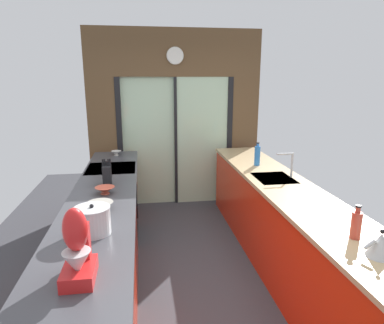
{
  "coord_description": "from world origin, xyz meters",
  "views": [
    {
      "loc": [
        -0.53,
        -2.85,
        1.99
      ],
      "look_at": [
        0.01,
        0.76,
        1.08
      ],
      "focal_mm": 31.8,
      "sensor_mm": 36.0,
      "label": 1
    }
  ],
  "objects_px": {
    "stand_mixer": "(78,252)",
    "soap_bottle_near": "(356,224)",
    "mixing_bowl_mid": "(105,190)",
    "stock_pot": "(93,220)",
    "knife_block": "(107,175)",
    "soap_bottle_far": "(257,155)",
    "mixing_bowl_near": "(100,206)",
    "oven_range": "(113,204)",
    "kettle": "(381,245)",
    "mixing_bowl_far": "(116,153)"
  },
  "relations": [
    {
      "from": "mixing_bowl_far",
      "to": "knife_block",
      "type": "distance_m",
      "value": 1.38
    },
    {
      "from": "oven_range",
      "to": "mixing_bowl_mid",
      "type": "distance_m",
      "value": 1.09
    },
    {
      "from": "oven_range",
      "to": "soap_bottle_far",
      "type": "xyz_separation_m",
      "value": [
        1.8,
        -0.14,
        0.59
      ]
    },
    {
      "from": "oven_range",
      "to": "kettle",
      "type": "relative_size",
      "value": 3.82
    },
    {
      "from": "mixing_bowl_far",
      "to": "soap_bottle_far",
      "type": "xyz_separation_m",
      "value": [
        1.78,
        -0.82,
        0.09
      ]
    },
    {
      "from": "mixing_bowl_mid",
      "to": "stock_pot",
      "type": "height_order",
      "value": "stock_pot"
    },
    {
      "from": "mixing_bowl_near",
      "to": "kettle",
      "type": "relative_size",
      "value": 0.9
    },
    {
      "from": "mixing_bowl_mid",
      "to": "soap_bottle_near",
      "type": "bearing_deg",
      "value": -33.76
    },
    {
      "from": "kettle",
      "to": "soap_bottle_far",
      "type": "height_order",
      "value": "soap_bottle_far"
    },
    {
      "from": "oven_range",
      "to": "mixing_bowl_mid",
      "type": "height_order",
      "value": "mixing_bowl_mid"
    },
    {
      "from": "knife_block",
      "to": "soap_bottle_far",
      "type": "relative_size",
      "value": 0.95
    },
    {
      "from": "stock_pot",
      "to": "knife_block",
      "type": "bearing_deg",
      "value": 90.0
    },
    {
      "from": "oven_range",
      "to": "knife_block",
      "type": "bearing_deg",
      "value": -88.48
    },
    {
      "from": "soap_bottle_far",
      "to": "oven_range",
      "type": "bearing_deg",
      "value": 175.62
    },
    {
      "from": "knife_block",
      "to": "mixing_bowl_far",
      "type": "bearing_deg",
      "value": 90.0
    },
    {
      "from": "oven_range",
      "to": "mixing_bowl_near",
      "type": "relative_size",
      "value": 4.22
    },
    {
      "from": "knife_block",
      "to": "stand_mixer",
      "type": "distance_m",
      "value": 1.69
    },
    {
      "from": "mixing_bowl_far",
      "to": "soap_bottle_near",
      "type": "distance_m",
      "value": 3.35
    },
    {
      "from": "mixing_bowl_far",
      "to": "soap_bottle_far",
      "type": "distance_m",
      "value": 1.96
    },
    {
      "from": "oven_range",
      "to": "kettle",
      "type": "xyz_separation_m",
      "value": [
        1.8,
        -2.4,
        0.54
      ]
    },
    {
      "from": "stock_pot",
      "to": "mixing_bowl_near",
      "type": "bearing_deg",
      "value": 90.0
    },
    {
      "from": "stand_mixer",
      "to": "soap_bottle_near",
      "type": "height_order",
      "value": "stand_mixer"
    },
    {
      "from": "soap_bottle_near",
      "to": "stand_mixer",
      "type": "bearing_deg",
      "value": -172.76
    },
    {
      "from": "knife_block",
      "to": "stock_pot",
      "type": "bearing_deg",
      "value": -90.0
    },
    {
      "from": "mixing_bowl_near",
      "to": "stand_mixer",
      "type": "height_order",
      "value": "stand_mixer"
    },
    {
      "from": "mixing_bowl_near",
      "to": "mixing_bowl_far",
      "type": "distance_m",
      "value": 2.06
    },
    {
      "from": "stand_mixer",
      "to": "kettle",
      "type": "relative_size",
      "value": 1.74
    },
    {
      "from": "mixing_bowl_far",
      "to": "stock_pot",
      "type": "height_order",
      "value": "stock_pot"
    },
    {
      "from": "mixing_bowl_near",
      "to": "kettle",
      "type": "height_order",
      "value": "kettle"
    },
    {
      "from": "knife_block",
      "to": "soap_bottle_near",
      "type": "relative_size",
      "value": 1.16
    },
    {
      "from": "mixing_bowl_mid",
      "to": "mixing_bowl_near",
      "type": "bearing_deg",
      "value": -90.0
    },
    {
      "from": "soap_bottle_far",
      "to": "soap_bottle_near",
      "type": "bearing_deg",
      "value": -90.0
    },
    {
      "from": "mixing_bowl_near",
      "to": "mixing_bowl_far",
      "type": "bearing_deg",
      "value": 90.0
    },
    {
      "from": "oven_range",
      "to": "soap_bottle_far",
      "type": "height_order",
      "value": "soap_bottle_far"
    },
    {
      "from": "mixing_bowl_far",
      "to": "kettle",
      "type": "xyz_separation_m",
      "value": [
        1.78,
        -3.09,
        0.04
      ]
    },
    {
      "from": "mixing_bowl_near",
      "to": "soap_bottle_near",
      "type": "relative_size",
      "value": 0.91
    },
    {
      "from": "oven_range",
      "to": "soap_bottle_far",
      "type": "bearing_deg",
      "value": -4.38
    },
    {
      "from": "stand_mixer",
      "to": "soap_bottle_near",
      "type": "xyz_separation_m",
      "value": [
        1.78,
        0.23,
        -0.06
      ]
    },
    {
      "from": "knife_block",
      "to": "soap_bottle_near",
      "type": "distance_m",
      "value": 2.3
    },
    {
      "from": "mixing_bowl_near",
      "to": "kettle",
      "type": "distance_m",
      "value": 2.06
    },
    {
      "from": "mixing_bowl_mid",
      "to": "soap_bottle_far",
      "type": "xyz_separation_m",
      "value": [
        1.78,
        0.83,
        0.09
      ]
    },
    {
      "from": "oven_range",
      "to": "stand_mixer",
      "type": "relative_size",
      "value": 2.19
    },
    {
      "from": "knife_block",
      "to": "soap_bottle_far",
      "type": "xyz_separation_m",
      "value": [
        1.78,
        0.56,
        0.02
      ]
    },
    {
      "from": "knife_block",
      "to": "soap_bottle_far",
      "type": "height_order",
      "value": "soap_bottle_far"
    },
    {
      "from": "mixing_bowl_mid",
      "to": "stock_pot",
      "type": "distance_m",
      "value": 0.85
    },
    {
      "from": "mixing_bowl_far",
      "to": "stand_mixer",
      "type": "relative_size",
      "value": 0.34
    },
    {
      "from": "mixing_bowl_near",
      "to": "kettle",
      "type": "xyz_separation_m",
      "value": [
        1.78,
        -1.03,
        0.04
      ]
    },
    {
      "from": "oven_range",
      "to": "knife_block",
      "type": "relative_size",
      "value": 3.33
    },
    {
      "from": "oven_range",
      "to": "mixing_bowl_far",
      "type": "xyz_separation_m",
      "value": [
        0.02,
        0.69,
        0.5
      ]
    },
    {
      "from": "mixing_bowl_far",
      "to": "soap_bottle_far",
      "type": "bearing_deg",
      "value": -24.82
    }
  ]
}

